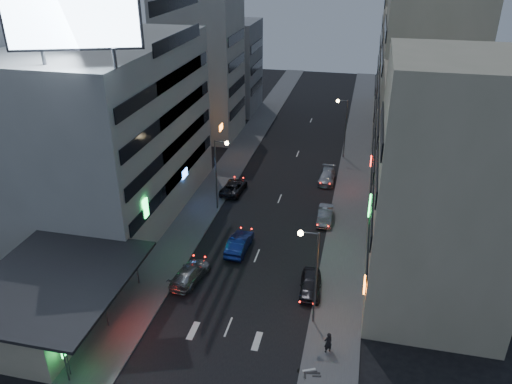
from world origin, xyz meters
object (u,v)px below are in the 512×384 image
(parked_car_right_near, at_px, (311,284))
(parked_car_right_mid, at_px, (325,215))
(parked_car_right_far, at_px, (327,176))
(road_car_blue, at_px, (239,243))
(person, at_px, (328,342))
(scooter_blue, at_px, (330,383))
(parked_car_left, at_px, (234,187))
(road_car_silver, at_px, (190,273))
(scooter_silver_b, at_px, (316,362))
(scooter_black_b, at_px, (321,367))

(parked_car_right_near, xyz_separation_m, parked_car_right_mid, (0.00, 12.27, -0.03))
(parked_car_right_near, xyz_separation_m, parked_car_right_far, (-0.78, 22.17, -0.05))
(parked_car_right_far, bearing_deg, road_car_blue, -111.07)
(person, xyz_separation_m, scooter_blue, (0.46, -3.33, -0.31))
(parked_car_left, height_order, road_car_silver, road_car_silver)
(parked_car_left, bearing_deg, scooter_blue, 120.35)
(parked_car_right_near, relative_size, scooter_silver_b, 2.71)
(scooter_blue, bearing_deg, parked_car_right_near, 3.35)
(parked_car_right_far, bearing_deg, person, -84.45)
(scooter_blue, bearing_deg, parked_car_right_far, -4.96)
(scooter_black_b, bearing_deg, road_car_blue, 24.03)
(parked_car_right_near, xyz_separation_m, scooter_silver_b, (1.43, -8.47, -0.13))
(road_car_blue, bearing_deg, road_car_silver, 63.17)
(scooter_black_b, bearing_deg, scooter_blue, -160.66)
(parked_car_left, relative_size, road_car_silver, 0.99)
(parked_car_right_mid, height_order, scooter_silver_b, parked_car_right_mid)
(road_car_blue, bearing_deg, scooter_silver_b, 125.58)
(parked_car_right_far, xyz_separation_m, scooter_silver_b, (2.21, -30.64, -0.08))
(scooter_blue, relative_size, scooter_black_b, 1.08)
(parked_car_right_far, xyz_separation_m, scooter_blue, (3.34, -32.25, -0.01))
(road_car_silver, relative_size, person, 2.89)
(parked_car_right_far, xyz_separation_m, road_car_blue, (-6.65, -17.40, 0.11))
(parked_car_right_mid, bearing_deg, person, -85.00)
(parked_car_left, bearing_deg, parked_car_right_mid, 161.49)
(parked_car_right_near, distance_m, parked_car_right_mid, 12.27)
(parked_car_right_far, height_order, scooter_silver_b, parked_car_right_far)
(parked_car_left, distance_m, scooter_blue, 30.13)
(parked_car_right_near, relative_size, parked_car_right_far, 0.91)
(parked_car_right_mid, xyz_separation_m, parked_car_left, (-11.20, 4.45, -0.02))
(parked_car_right_mid, height_order, scooter_black_b, parked_car_right_mid)
(parked_car_right_mid, xyz_separation_m, road_car_blue, (-7.44, -7.50, 0.09))
(scooter_black_b, bearing_deg, parked_car_right_near, 1.45)
(parked_car_right_near, xyz_separation_m, scooter_blue, (2.56, -10.08, -0.06))
(road_car_silver, xyz_separation_m, scooter_blue, (12.99, -9.36, -0.05))
(person, bearing_deg, scooter_silver_b, 33.51)
(parked_car_left, height_order, parked_car_right_far, parked_car_right_far)
(parked_car_right_mid, distance_m, parked_car_left, 12.05)
(parked_car_right_far, distance_m, person, 29.07)
(parked_car_right_near, bearing_deg, parked_car_left, 119.24)
(scooter_blue, xyz_separation_m, scooter_black_b, (-0.73, 1.28, -0.04))
(parked_car_right_far, relative_size, person, 2.76)
(person, bearing_deg, road_car_silver, -60.80)
(parked_car_right_near, relative_size, parked_car_left, 0.88)
(parked_car_right_mid, distance_m, person, 19.14)
(parked_car_right_near, distance_m, parked_car_left, 20.12)
(parked_car_right_far, bearing_deg, parked_car_right_near, -88.12)
(parked_car_right_mid, bearing_deg, parked_car_right_far, 93.22)
(parked_car_right_far, height_order, scooter_blue, parked_car_right_far)
(parked_car_left, distance_m, parked_car_right_far, 11.76)
(parked_car_right_mid, xyz_separation_m, road_car_silver, (-10.43, -12.99, 0.01))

